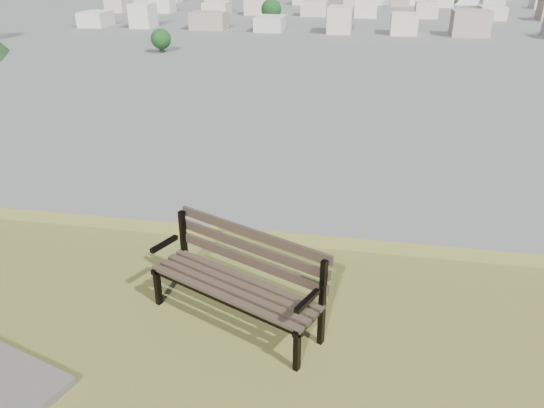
# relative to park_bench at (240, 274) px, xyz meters

# --- Properties ---
(park_bench) EXTENTS (1.76, 1.19, 0.89)m
(park_bench) POSITION_rel_park_bench_xyz_m (0.00, 0.00, 0.00)
(park_bench) COLOR #433327
(park_bench) RESTS_ON hilltop_mesa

